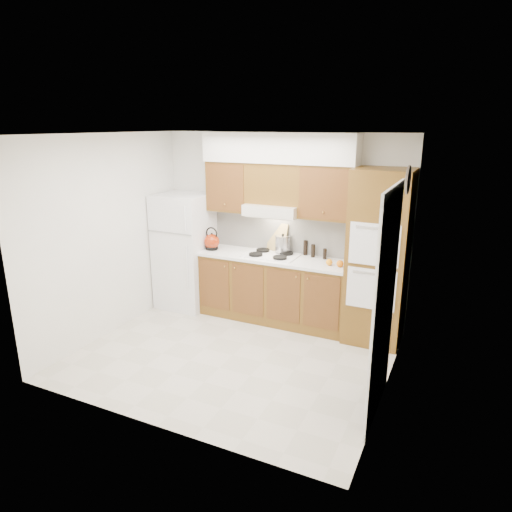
{
  "coord_description": "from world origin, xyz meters",
  "views": [
    {
      "loc": [
        2.38,
        -4.39,
        2.71
      ],
      "look_at": [
        0.1,
        0.45,
        1.15
      ],
      "focal_mm": 32.0,
      "sensor_mm": 36.0,
      "label": 1
    }
  ],
  "objects_px": {
    "fridge": "(185,251)",
    "stock_pot": "(283,244)",
    "kettle": "(212,242)",
    "oven_cabinet": "(378,258)"
  },
  "relations": [
    {
      "from": "fridge",
      "to": "oven_cabinet",
      "type": "xyz_separation_m",
      "value": [
        2.85,
        0.03,
        0.24
      ]
    },
    {
      "from": "oven_cabinet",
      "to": "stock_pot",
      "type": "relative_size",
      "value": 10.0
    },
    {
      "from": "kettle",
      "to": "stock_pot",
      "type": "relative_size",
      "value": 1.01
    },
    {
      "from": "fridge",
      "to": "stock_pot",
      "type": "distance_m",
      "value": 1.52
    },
    {
      "from": "fridge",
      "to": "stock_pot",
      "type": "relative_size",
      "value": 7.81
    },
    {
      "from": "oven_cabinet",
      "to": "kettle",
      "type": "xyz_separation_m",
      "value": [
        -2.37,
        -0.04,
        -0.04
      ]
    },
    {
      "from": "oven_cabinet",
      "to": "kettle",
      "type": "relative_size",
      "value": 9.9
    },
    {
      "from": "oven_cabinet",
      "to": "kettle",
      "type": "height_order",
      "value": "oven_cabinet"
    },
    {
      "from": "oven_cabinet",
      "to": "kettle",
      "type": "bearing_deg",
      "value": -178.99
    },
    {
      "from": "oven_cabinet",
      "to": "kettle",
      "type": "distance_m",
      "value": 2.37
    }
  ]
}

